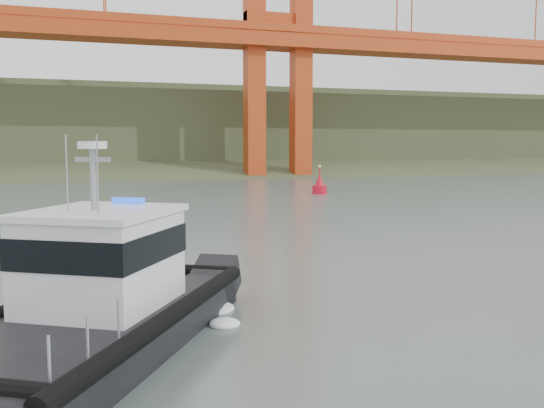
{
  "coord_description": "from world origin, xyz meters",
  "views": [
    {
      "loc": [
        -9.91,
        -19.84,
        5.3
      ],
      "look_at": [
        -0.64,
        8.64,
        2.4
      ],
      "focal_mm": 40.0,
      "sensor_mm": 36.0,
      "label": 1
    }
  ],
  "objects": [
    {
      "name": "patrol_boat",
      "position": [
        -9.5,
        -3.85,
        1.4
      ],
      "size": [
        9.59,
        12.02,
        5.59
      ],
      "rotation": [
        0.0,
        0.0,
        -0.55
      ],
      "color": "black",
      "rests_on": "ground"
    },
    {
      "name": "ground",
      "position": [
        0.0,
        0.0,
        0.0
      ],
      "size": [
        400.0,
        400.0,
        0.0
      ],
      "primitive_type": "plane",
      "color": "slate",
      "rests_on": "ground"
    },
    {
      "name": "headlands",
      "position": [
        0.0,
        125.5,
        7.05
      ],
      "size": [
        500.0,
        105.36,
        27.12
      ],
      "color": "#2F3D23",
      "rests_on": "ground"
    },
    {
      "name": "nav_buoy",
      "position": [
        15.67,
        41.78,
        0.88
      ],
      "size": [
        1.6,
        1.6,
        3.33
      ],
      "color": "red",
      "rests_on": "ground"
    }
  ]
}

